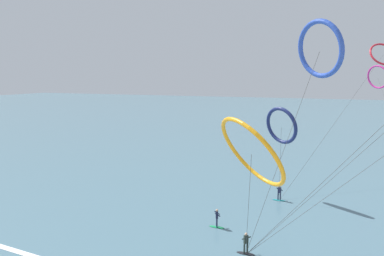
{
  "coord_description": "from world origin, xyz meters",
  "views": [
    {
      "loc": [
        11.51,
        -9.44,
        13.4
      ],
      "look_at": [
        0.0,
        20.84,
        8.41
      ],
      "focal_mm": 31.5,
      "sensor_mm": 36.0,
      "label": 1
    }
  ],
  "objects": [
    {
      "name": "kite_magenta",
      "position": [
        20.39,
        54.84,
        13.24
      ],
      "size": [
        3.63,
        44.99,
        15.28
      ],
      "rotation": [
        0.0,
        0.0,
        2.33
      ],
      "color": "#CC288E",
      "rests_on": "ground"
    },
    {
      "name": "surfer_emerald",
      "position": [
        3.53,
        17.78,
        0.82
      ],
      "size": [
        1.4,
        0.68,
        1.7
      ],
      "rotation": [
        0.0,
        0.0,
        5.1
      ],
      "color": "#199351",
      "rests_on": "ground"
    },
    {
      "name": "sea_water",
      "position": [
        0.0,
        105.84,
        0.04
      ],
      "size": [
        400.0,
        200.0,
        0.08
      ],
      "primitive_type": "cube",
      "color": "slate",
      "rests_on": "ground"
    },
    {
      "name": "kite_crimson",
      "position": [
        20.01,
        48.99,
        16.64
      ],
      "size": [
        14.46,
        24.55,
        18.44
      ],
      "rotation": [
        0.0,
        0.0,
        0.41
      ],
      "color": "red",
      "rests_on": "ground"
    },
    {
      "name": "kite_navy",
      "position": [
        7.77,
        27.63,
        8.12
      ],
      "size": [
        4.16,
        3.45,
        10.21
      ],
      "rotation": [
        0.0,
        0.0,
        2.53
      ],
      "color": "navy",
      "rests_on": "ground"
    },
    {
      "name": "kite_cobalt",
      "position": [
        11.31,
        16.53,
        15.28
      ],
      "size": [
        6.37,
        4.25,
        17.38
      ],
      "rotation": [
        0.0,
        0.0,
        2.36
      ],
      "color": "#2647B7",
      "rests_on": "ground"
    },
    {
      "name": "surfer_charcoal",
      "position": [
        6.88,
        14.21,
        0.82
      ],
      "size": [
        1.4,
        0.73,
        1.7
      ],
      "rotation": [
        0.0,
        0.0,
        0.79
      ],
      "color": "black",
      "rests_on": "ground"
    },
    {
      "name": "surfer_teal",
      "position": [
        7.96,
        26.48,
        0.82
      ],
      "size": [
        1.4,
        0.67,
        1.7
      ],
      "rotation": [
        0.0,
        0.0,
        5.87
      ],
      "color": "teal",
      "rests_on": "ground"
    },
    {
      "name": "wave_crest_mid",
      "position": [
        -11.0,
        8.35,
        0.06
      ],
      "size": [
        11.59,
        1.26,
        0.12
      ],
      "primitive_type": "cube",
      "rotation": [
        0.0,
        0.0,
        -0.07
      ],
      "color": "white",
      "rests_on": "ground"
    },
    {
      "name": "kite_amber",
      "position": [
        7.81,
        10.51,
        8.83
      ],
      "size": [
        5.97,
        6.68,
        11.11
      ],
      "rotation": [
        0.0,
        0.0,
        2.36
      ],
      "color": "orange",
      "rests_on": "ground"
    }
  ]
}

